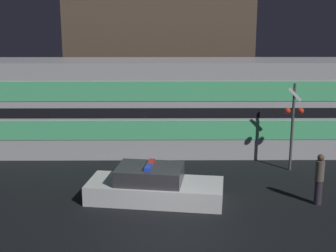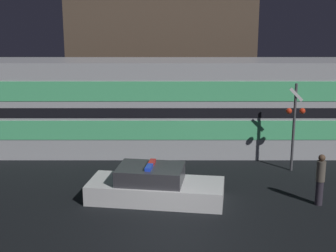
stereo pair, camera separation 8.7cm
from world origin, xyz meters
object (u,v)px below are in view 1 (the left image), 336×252
(train, at_px, (178,107))
(crossing_signal_near, at_px, (293,120))
(pedestrian, at_px, (319,179))
(police_car, at_px, (154,187))

(train, xyz_separation_m, crossing_signal_near, (4.62, -2.88, -0.02))
(train, height_order, pedestrian, train)
(police_car, height_order, pedestrian, pedestrian)
(pedestrian, height_order, crossing_signal_near, crossing_signal_near)
(pedestrian, xyz_separation_m, crossing_signal_near, (-0.00, 3.58, 1.22))
(police_car, height_order, crossing_signal_near, crossing_signal_near)
(crossing_signal_near, bearing_deg, police_car, -150.68)
(train, distance_m, crossing_signal_near, 5.44)
(police_car, distance_m, pedestrian, 5.63)
(police_car, xyz_separation_m, crossing_signal_near, (5.60, 3.14, 1.65))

